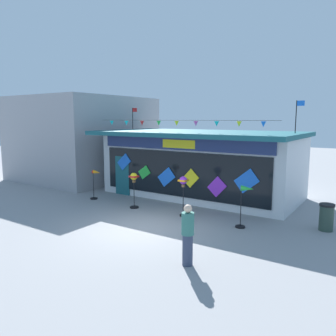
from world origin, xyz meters
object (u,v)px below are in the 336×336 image
(kite_shop_building, at_px, (201,163))
(trash_bin, at_px, (326,217))
(wind_spinner_left, at_px, (134,182))
(wind_spinner_center_right, at_px, (245,199))
(person_near_camera, at_px, (188,233))
(wind_spinner_center_left, at_px, (183,185))
(wind_spinner_far_left, at_px, (96,181))

(kite_shop_building, height_order, trash_bin, kite_shop_building)
(wind_spinner_left, height_order, trash_bin, wind_spinner_left)
(kite_shop_building, relative_size, trash_bin, 10.34)
(wind_spinner_center_right, xyz_separation_m, person_near_camera, (-0.15, -3.77, -0.18))
(wind_spinner_center_left, bearing_deg, wind_spinner_center_right, -1.80)
(kite_shop_building, distance_m, wind_spinner_left, 4.09)
(wind_spinner_far_left, relative_size, wind_spinner_left, 0.92)
(wind_spinner_center_right, xyz_separation_m, trash_bin, (2.49, 1.38, -0.58))
(wind_spinner_far_left, distance_m, wind_spinner_center_left, 5.01)
(wind_spinner_left, distance_m, wind_spinner_center_right, 5.09)
(wind_spinner_left, height_order, wind_spinner_center_left, wind_spinner_center_left)
(wind_spinner_center_left, xyz_separation_m, trash_bin, (5.11, 1.30, -0.82))
(kite_shop_building, xyz_separation_m, wind_spinner_center_left, (1.22, -3.73, -0.38))
(person_near_camera, bearing_deg, wind_spinner_far_left, 131.99)
(wind_spinner_far_left, height_order, person_near_camera, person_near_camera)
(kite_shop_building, xyz_separation_m, trash_bin, (6.33, -2.43, -1.19))
(wind_spinner_far_left, relative_size, wind_spinner_center_right, 0.92)
(wind_spinner_far_left, height_order, wind_spinner_left, wind_spinner_left)
(wind_spinner_far_left, distance_m, wind_spinner_center_right, 7.63)
(wind_spinner_center_right, distance_m, person_near_camera, 3.77)
(wind_spinner_left, height_order, person_near_camera, person_near_camera)
(person_near_camera, bearing_deg, trash_bin, 42.34)
(kite_shop_building, bearing_deg, wind_spinner_center_right, -44.79)
(person_near_camera, distance_m, trash_bin, 5.80)
(wind_spinner_center_right, bearing_deg, kite_shop_building, 135.21)
(wind_spinner_center_left, distance_m, trash_bin, 5.34)
(kite_shop_building, xyz_separation_m, wind_spinner_center_right, (3.84, -3.81, -0.61))
(wind_spinner_center_left, distance_m, wind_spinner_center_right, 2.64)
(wind_spinner_far_left, relative_size, trash_bin, 1.50)
(trash_bin, bearing_deg, wind_spinner_center_right, -150.96)
(wind_spinner_left, distance_m, person_near_camera, 6.19)
(wind_spinner_far_left, height_order, trash_bin, wind_spinner_far_left)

